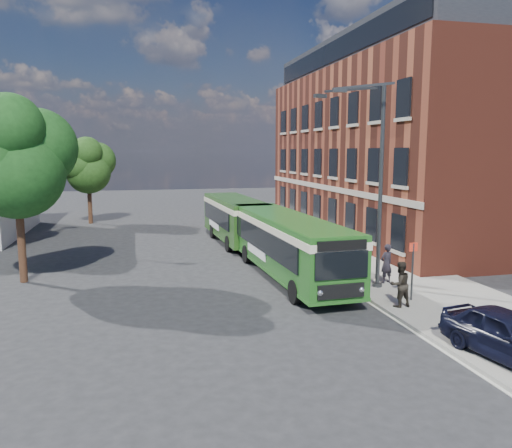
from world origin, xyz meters
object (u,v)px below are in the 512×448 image
object	(u,v)px
bus_rear	(235,216)
parked_car	(510,335)
bus_front	(287,240)
street_lamp	(373,183)

from	to	relation	value
bus_rear	parked_car	distance (m)	21.55
bus_front	bus_rear	bearing A→B (deg)	93.96
bus_rear	parked_car	world-z (taller)	bus_rear
bus_rear	street_lamp	bearing A→B (deg)	-74.70
parked_car	street_lamp	bearing A→B (deg)	83.21
street_lamp	bus_front	bearing A→B (deg)	131.39
street_lamp	parked_car	bearing A→B (deg)	-87.21
bus_front	bus_rear	xyz separation A→B (m)	(-0.67, 9.74, -0.00)
bus_front	bus_rear	distance (m)	9.76
street_lamp	bus_front	size ratio (longest dim) A/B	0.71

